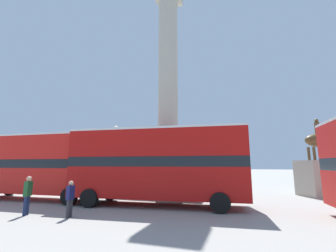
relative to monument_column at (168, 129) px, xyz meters
The scene contains 8 objects.
ground_plane 5.21m from the monument_column, ahead, with size 200.00×200.00×0.00m, color #9E9B93.
monument_column is the anchor object (origin of this frame).
bus_a 5.80m from the monument_column, 79.11° to the right, with size 10.26×3.66×4.40m.
bus_b 9.77m from the monument_column, 144.90° to the right, with size 10.47×3.23×4.34m.
equestrian_statue 12.17m from the monument_column, 11.92° to the left, with size 3.74×3.29×5.85m.
street_lamp 4.73m from the monument_column, 149.51° to the right, with size 0.44×0.44×5.34m.
pedestrian_near_lamp 10.82m from the monument_column, 113.55° to the right, with size 0.36×0.50×1.78m.
pedestrian_by_plinth 10.04m from the monument_column, 101.13° to the right, with size 0.22×0.44×1.60m.
Camera 1 is at (5.69, -17.49, 2.33)m, focal length 24.00 mm.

